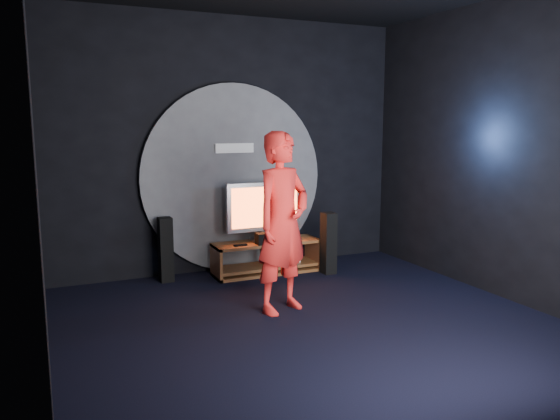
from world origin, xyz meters
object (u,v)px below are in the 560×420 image
at_px(tower_speaker_left, 166,250).
at_px(tv, 264,209).
at_px(subwoofer, 324,257).
at_px(player, 283,223).
at_px(media_console, 267,259).
at_px(tower_speaker_right, 329,243).

bearing_deg(tower_speaker_left, tv, -4.32).
distance_m(subwoofer, player, 2.09).
relative_size(tv, player, 0.55).
bearing_deg(media_console, tv, 95.74).
bearing_deg(media_console, tower_speaker_left, 172.90).
xyz_separation_m(subwoofer, player, (-1.29, -1.42, 0.84)).
xyz_separation_m(tv, tower_speaker_left, (-1.35, 0.10, -0.47)).
bearing_deg(tower_speaker_left, player, -60.22).
bearing_deg(tower_speaker_left, subwoofer, -5.58).
distance_m(tv, subwoofer, 1.15).
bearing_deg(player, tower_speaker_right, 21.34).
height_order(media_console, subwoofer, media_console).
bearing_deg(tv, player, -105.17).
bearing_deg(tower_speaker_right, tv, 151.45).
height_order(tv, player, player).
height_order(tv, subwoofer, tv).
xyz_separation_m(tower_speaker_right, player, (-1.20, -1.11, 0.56)).
bearing_deg(media_console, tower_speaker_right, -24.79).
bearing_deg(tower_speaker_left, tower_speaker_right, -13.87).
bearing_deg(tv, media_console, -84.26).
relative_size(tv, tower_speaker_left, 1.27).
bearing_deg(player, tv, 53.27).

